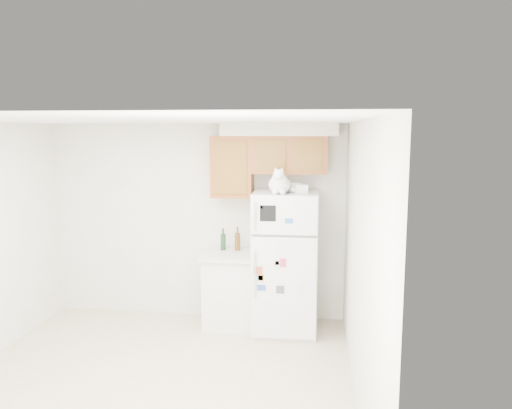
% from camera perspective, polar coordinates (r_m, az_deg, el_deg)
% --- Properties ---
extents(ground_plane, '(3.80, 4.00, 0.01)m').
position_cam_1_polar(ground_plane, '(5.09, -12.01, -20.11)').
color(ground_plane, beige).
extents(room_shell, '(3.84, 4.04, 2.52)m').
position_cam_1_polar(room_shell, '(4.73, -10.29, -0.68)').
color(room_shell, silver).
rests_on(room_shell, ground_plane).
extents(refrigerator, '(0.76, 0.78, 1.70)m').
position_cam_1_polar(refrigerator, '(6.04, 3.38, -6.55)').
color(refrigerator, white).
rests_on(refrigerator, ground_plane).
extents(base_counter, '(0.64, 0.64, 0.92)m').
position_cam_1_polar(base_counter, '(6.30, -2.98, -9.61)').
color(base_counter, white).
rests_on(base_counter, ground_plane).
extents(cat, '(0.31, 0.45, 0.32)m').
position_cam_1_polar(cat, '(5.68, 2.70, 2.42)').
color(cat, white).
rests_on(cat, refrigerator).
extents(storage_box_back, '(0.21, 0.18, 0.10)m').
position_cam_1_polar(storage_box_back, '(5.94, 4.61, 2.01)').
color(storage_box_back, white).
rests_on(storage_box_back, refrigerator).
extents(storage_box_front, '(0.15, 0.11, 0.09)m').
position_cam_1_polar(storage_box_front, '(5.83, 5.24, 1.83)').
color(storage_box_front, white).
rests_on(storage_box_front, refrigerator).
extents(bottle_green, '(0.06, 0.06, 0.28)m').
position_cam_1_polar(bottle_green, '(6.31, -3.78, -3.97)').
color(bottle_green, '#19381E').
rests_on(bottle_green, base_counter).
extents(bottle_amber, '(0.07, 0.07, 0.30)m').
position_cam_1_polar(bottle_amber, '(6.28, -2.13, -3.92)').
color(bottle_amber, '#593814').
rests_on(bottle_amber, base_counter).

